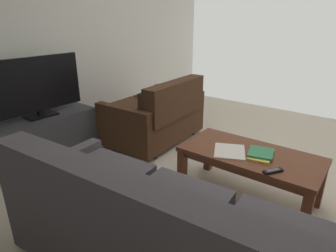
{
  "coord_description": "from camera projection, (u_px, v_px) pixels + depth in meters",
  "views": [
    {
      "loc": [
        -0.86,
        2.42,
        1.57
      ],
      "look_at": [
        0.49,
        0.63,
        0.7
      ],
      "focal_mm": 30.94,
      "sensor_mm": 36.0,
      "label": 1
    }
  ],
  "objects": [
    {
      "name": "ground_plane",
      "position": [
        246.0,
        185.0,
        2.85
      ],
      "size": [
        4.82,
        5.34,
        0.01
      ],
      "primitive_type": "cube",
      "color": "beige"
    },
    {
      "name": "wall_right",
      "position": [
        78.0,
        34.0,
        3.72
      ],
      "size": [
        0.12,
        5.34,
        2.67
      ],
      "primitive_type": "cube",
      "color": "silver",
      "rests_on": "ground"
    },
    {
      "name": "sofa_main",
      "position": [
        160.0,
        236.0,
        1.67
      ],
      "size": [
        2.09,
        0.97,
        0.89
      ],
      "color": "black",
      "rests_on": "ground"
    },
    {
      "name": "loveseat_near",
      "position": [
        157.0,
        115.0,
        3.73
      ],
      "size": [
        0.86,
        1.27,
        0.83
      ],
      "color": "black",
      "rests_on": "ground"
    },
    {
      "name": "coffee_table",
      "position": [
        250.0,
        160.0,
        2.51
      ],
      "size": [
        1.17,
        0.59,
        0.46
      ],
      "color": "brown",
      "rests_on": "ground"
    },
    {
      "name": "tv_stand",
      "position": [
        45.0,
        138.0,
        3.26
      ],
      "size": [
        0.45,
        1.16,
        0.53
      ],
      "color": "#38383D",
      "rests_on": "ground"
    },
    {
      "name": "flat_tv",
      "position": [
        36.0,
        86.0,
        3.05
      ],
      "size": [
        0.21,
        1.0,
        0.64
      ],
      "color": "black",
      "rests_on": "tv_stand"
    },
    {
      "name": "book_stack",
      "position": [
        261.0,
        154.0,
        2.43
      ],
      "size": [
        0.25,
        0.31,
        0.04
      ],
      "color": "#E0CC4C",
      "rests_on": "coffee_table"
    },
    {
      "name": "tv_remote",
      "position": [
        273.0,
        171.0,
        2.18
      ],
      "size": [
        0.12,
        0.16,
        0.02
      ],
      "color": "black",
      "rests_on": "coffee_table"
    },
    {
      "name": "loose_magazine",
      "position": [
        230.0,
        151.0,
        2.51
      ],
      "size": [
        0.36,
        0.38,
        0.01
      ],
      "primitive_type": "cube",
      "rotation": [
        0.0,
        0.0,
        3.59
      ],
      "color": "silver",
      "rests_on": "coffee_table"
    }
  ]
}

